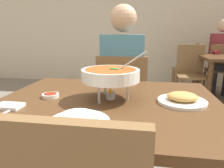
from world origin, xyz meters
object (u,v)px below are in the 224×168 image
(chair_diner_main, at_px, (122,99))
(chair_bg_corner, at_px, (191,70))
(appetizer_plate, at_px, (182,99))
(sauce_dish, at_px, (51,95))
(diner_main, at_px, (123,72))
(patron_bg_middle, at_px, (222,53))
(rice_plate, at_px, (79,119))
(chair_bg_middle, at_px, (220,67))
(chair_bg_window, at_px, (191,66))
(curry_bowl, at_px, (111,75))
(dining_table_main, at_px, (108,120))

(chair_diner_main, xyz_separation_m, chair_bg_corner, (0.91, 1.61, 0.00))
(appetizer_plate, bearing_deg, sauce_dish, -178.87)
(diner_main, distance_m, patron_bg_middle, 2.54)
(rice_plate, height_order, chair_bg_middle, chair_bg_middle)
(chair_bg_middle, distance_m, chair_bg_window, 0.49)
(curry_bowl, relative_size, chair_bg_corner, 0.37)
(diner_main, relative_size, chair_bg_middle, 1.46)
(chair_diner_main, bearing_deg, chair_bg_corner, 60.41)
(dining_table_main, relative_size, appetizer_plate, 4.80)
(chair_diner_main, distance_m, rice_plate, 1.08)
(chair_bg_middle, bearing_deg, dining_table_main, -118.22)
(chair_diner_main, bearing_deg, dining_table_main, -90.00)
(curry_bowl, height_order, sauce_dish, curry_bowl)
(chair_diner_main, bearing_deg, rice_plate, -93.16)
(dining_table_main, distance_m, appetizer_plate, 0.40)
(dining_table_main, bearing_deg, chair_bg_corner, 68.82)
(curry_bowl, xyz_separation_m, chair_bg_middle, (1.48, 2.75, -0.36))
(chair_diner_main, bearing_deg, diner_main, 90.00)
(diner_main, relative_size, rice_plate, 5.46)
(chair_bg_window, relative_size, patron_bg_middle, 0.69)
(chair_bg_middle, distance_m, patron_bg_middle, 0.24)
(chair_diner_main, relative_size, sauce_dish, 10.00)
(sauce_dish, bearing_deg, patron_bg_middle, 57.36)
(dining_table_main, relative_size, chair_bg_window, 1.28)
(sauce_dish, xyz_separation_m, patron_bg_middle, (1.81, 2.83, -0.01))
(rice_plate, relative_size, chair_bg_middle, 0.27)
(rice_plate, bearing_deg, curry_bowl, 77.83)
(diner_main, bearing_deg, patron_bg_middle, 53.87)
(diner_main, height_order, curry_bowl, diner_main)
(dining_table_main, height_order, chair_diner_main, chair_diner_main)
(chair_diner_main, height_order, sauce_dish, chair_diner_main)
(dining_table_main, bearing_deg, diner_main, 90.00)
(chair_diner_main, distance_m, diner_main, 0.24)
(curry_bowl, bearing_deg, chair_bg_window, 70.36)
(dining_table_main, relative_size, chair_bg_corner, 1.28)
(chair_diner_main, distance_m, patron_bg_middle, 2.58)
(appetizer_plate, relative_size, patron_bg_middle, 0.18)
(dining_table_main, height_order, curry_bowl, curry_bowl)
(dining_table_main, xyz_separation_m, patron_bg_middle, (1.50, 2.83, 0.11))
(rice_plate, bearing_deg, chair_bg_corner, 69.94)
(chair_bg_window, distance_m, patron_bg_middle, 0.56)
(curry_bowl, distance_m, appetizer_plate, 0.38)
(appetizer_plate, height_order, chair_bg_window, chair_bg_window)
(appetizer_plate, height_order, sauce_dish, appetizer_plate)
(patron_bg_middle, bearing_deg, rice_plate, -116.40)
(diner_main, distance_m, sauce_dish, 0.84)
(dining_table_main, bearing_deg, curry_bowl, 62.69)
(chair_diner_main, relative_size, chair_bg_middle, 1.00)
(chair_bg_middle, bearing_deg, appetizer_plate, -111.99)
(chair_bg_middle, relative_size, chair_bg_corner, 1.00)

